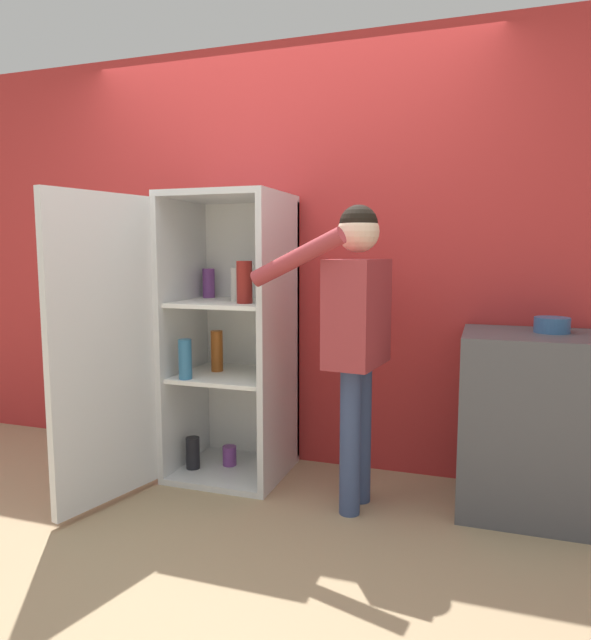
% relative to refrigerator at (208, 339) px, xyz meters
% --- Properties ---
extents(ground_plane, '(12.00, 12.00, 0.00)m').
position_rel_refrigerator_xyz_m(ground_plane, '(0.29, -0.54, -0.81)').
color(ground_plane, tan).
extents(wall_back, '(7.00, 0.06, 2.55)m').
position_rel_refrigerator_xyz_m(wall_back, '(0.29, 0.44, 0.46)').
color(wall_back, '#B72D2D').
rests_on(wall_back, ground_plane).
extents(refrigerator, '(0.84, 1.23, 1.64)m').
position_rel_refrigerator_xyz_m(refrigerator, '(0.00, 0.00, 0.00)').
color(refrigerator, silver).
rests_on(refrigerator, ground_plane).
extents(person, '(0.63, 0.54, 1.54)m').
position_rel_refrigerator_xyz_m(person, '(0.89, -0.13, 0.16)').
color(person, '#384770').
rests_on(person, ground_plane).
extents(counter, '(0.66, 0.57, 0.91)m').
position_rel_refrigerator_xyz_m(counter, '(1.73, 0.11, -0.36)').
color(counter, '#4C4C51').
rests_on(counter, ground_plane).
extents(bowl, '(0.17, 0.17, 0.08)m').
position_rel_refrigerator_xyz_m(bowl, '(1.81, 0.17, 0.13)').
color(bowl, '#335B8E').
rests_on(bowl, counter).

